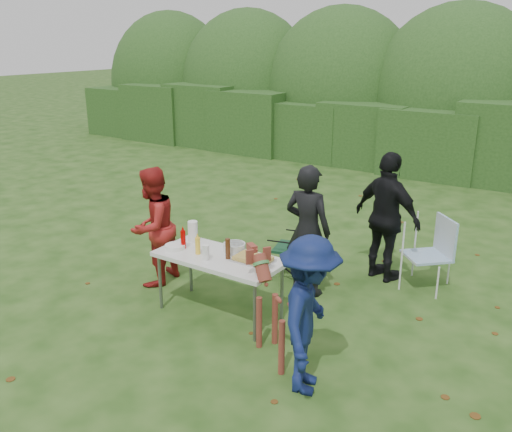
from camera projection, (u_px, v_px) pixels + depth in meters
The scene contains 20 objects.
ground at pixel (237, 305), 6.64m from camera, with size 80.00×80.00×0.00m, color #1E4211.
hedge_row at pixel (434, 139), 12.70m from camera, with size 22.00×1.40×1.70m, color #23471C.
shrub_backdrop at pixel (455, 100), 13.73m from camera, with size 20.00×2.60×3.20m, color #3D6628.
folding_table at pixel (219, 260), 6.22m from camera, with size 1.50×0.70×0.74m.
person_cook at pixel (308, 230), 6.74m from camera, with size 0.61×0.40×1.68m, color black.
person_red_jacket at pixel (153, 227), 7.03m from camera, with size 0.76×0.59×1.57m, color #A61F1D.
person_black_puffy at pixel (387, 217), 7.12m from camera, with size 1.02×0.43×1.74m, color black.
child at pixel (309, 316), 4.86m from camera, with size 0.97×0.56×1.50m, color #101C4F.
dog at pixel (278, 314), 5.40m from camera, with size 1.05×0.42×1.00m, color brown, non-canonical shape.
camping_chair at pixel (293, 244), 7.37m from camera, with size 0.55×0.55×0.89m, color #164026, non-canonical shape.
lawn_chair at pixel (427, 253), 6.98m from camera, with size 0.56×0.56×0.95m, color #4184BB, non-canonical shape.
food_tray at pixel (253, 260), 6.06m from camera, with size 0.45×0.30×0.02m, color #B7B7BA.
focaccia_bread at pixel (253, 258), 6.05m from camera, with size 0.40×0.26×0.04m, color gold.
mustard_bottle at pixel (198, 246), 6.24m from camera, with size 0.06×0.06×0.20m, color yellow.
ketchup_bottle at pixel (183, 239), 6.40m from camera, with size 0.06×0.06×0.22m, color #AA0200.
beer_bottle at pixel (228, 249), 6.10m from camera, with size 0.06×0.06×0.24m, color #47230F.
paper_towel_roll at pixel (193, 231), 6.61m from camera, with size 0.12×0.12×0.26m, color white.
cup_stack at pixel (206, 253), 6.07m from camera, with size 0.08×0.08×0.18m, color white.
pasta_bowl at pixel (234, 247), 6.33m from camera, with size 0.26×0.26×0.10m, color silver.
plate_stack at pixel (175, 247), 6.42m from camera, with size 0.24×0.24×0.05m, color white.
Camera 1 is at (3.49, -4.84, 3.13)m, focal length 38.00 mm.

